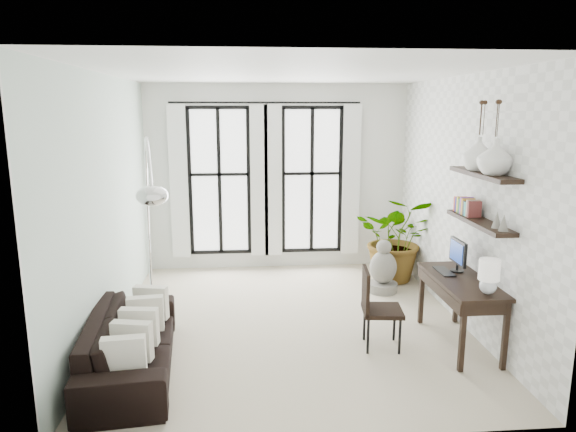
{
  "coord_description": "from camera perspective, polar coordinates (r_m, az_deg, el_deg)",
  "views": [
    {
      "loc": [
        -0.54,
        -6.36,
        2.76
      ],
      "look_at": [
        0.01,
        0.3,
        1.37
      ],
      "focal_mm": 32.0,
      "sensor_mm": 36.0,
      "label": 1
    }
  ],
  "objects": [
    {
      "name": "wall_left",
      "position": [
        6.68,
        -19.45,
        1.05
      ],
      "size": [
        0.0,
        5.0,
        5.0
      ],
      "primitive_type": "plane",
      "rotation": [
        1.57,
        0.0,
        1.57
      ],
      "color": "silver",
      "rests_on": "floor"
    },
    {
      "name": "wall_shelves",
      "position": [
        6.25,
        20.48,
        1.47
      ],
      "size": [
        0.25,
        1.3,
        0.6
      ],
      "color": "black",
      "rests_on": "wall_right"
    },
    {
      "name": "vase_a",
      "position": [
        5.92,
        22.03,
        6.09
      ],
      "size": [
        0.37,
        0.37,
        0.38
      ],
      "primitive_type": "imported",
      "color": "white",
      "rests_on": "shelf_upper"
    },
    {
      "name": "ceiling",
      "position": [
        6.39,
        0.16,
        15.67
      ],
      "size": [
        5.0,
        5.0,
        0.0
      ],
      "primitive_type": "plane",
      "color": "white",
      "rests_on": "wall_back"
    },
    {
      "name": "buddha",
      "position": [
        8.06,
        10.52,
        -5.91
      ],
      "size": [
        0.46,
        0.46,
        0.82
      ],
      "color": "gray",
      "rests_on": "floor"
    },
    {
      "name": "floor",
      "position": [
        6.95,
        0.15,
        -11.68
      ],
      "size": [
        5.0,
        5.0,
        0.0
      ],
      "primitive_type": "plane",
      "color": "beige",
      "rests_on": "ground"
    },
    {
      "name": "wall_right",
      "position": [
        7.04,
        18.74,
        1.61
      ],
      "size": [
        0.0,
        5.0,
        5.0
      ],
      "primitive_type": "plane",
      "rotation": [
        1.57,
        0.0,
        -1.57
      ],
      "color": "white",
      "rests_on": "floor"
    },
    {
      "name": "vase_b",
      "position": [
        6.28,
        20.41,
        6.49
      ],
      "size": [
        0.37,
        0.37,
        0.38
      ],
      "primitive_type": "imported",
      "color": "white",
      "rests_on": "shelf_upper"
    },
    {
      "name": "desk",
      "position": [
        6.34,
        18.8,
        -7.32
      ],
      "size": [
        0.59,
        1.4,
        1.21
      ],
      "color": "black",
      "rests_on": "floor"
    },
    {
      "name": "sofa",
      "position": [
        5.89,
        -17.08,
        -13.31
      ],
      "size": [
        1.07,
        2.25,
        0.63
      ],
      "primitive_type": "imported",
      "rotation": [
        0.0,
        0.0,
        1.67
      ],
      "color": "black",
      "rests_on": "floor"
    },
    {
      "name": "windows",
      "position": [
        8.87,
        -2.46,
        3.93
      ],
      "size": [
        3.26,
        0.13,
        2.65
      ],
      "color": "white",
      "rests_on": "wall_back"
    },
    {
      "name": "desk_chair",
      "position": [
        6.16,
        9.65,
        -9.53
      ],
      "size": [
        0.5,
        0.5,
        0.96
      ],
      "rotation": [
        0.0,
        0.0,
        -0.11
      ],
      "color": "black",
      "rests_on": "floor"
    },
    {
      "name": "wall_back",
      "position": [
        8.95,
        -1.19,
        4.26
      ],
      "size": [
        4.5,
        0.0,
        4.5
      ],
      "primitive_type": "plane",
      "rotation": [
        1.57,
        0.0,
        0.0
      ],
      "color": "white",
      "rests_on": "floor"
    },
    {
      "name": "plant",
      "position": [
        8.55,
        12.05,
        -2.44
      ],
      "size": [
        1.59,
        1.49,
        1.42
      ],
      "primitive_type": "imported",
      "rotation": [
        0.0,
        0.0,
        -0.37
      ],
      "color": "#2D7228",
      "rests_on": "floor"
    },
    {
      "name": "arc_lamp",
      "position": [
        6.3,
        -15.28,
        3.6
      ],
      "size": [
        0.75,
        2.11,
        2.46
      ],
      "color": "silver",
      "rests_on": "floor"
    },
    {
      "name": "throw_pillows",
      "position": [
        5.8,
        -16.2,
        -11.71
      ],
      "size": [
        0.4,
        1.52,
        0.4
      ],
      "color": "beige",
      "rests_on": "sofa"
    }
  ]
}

